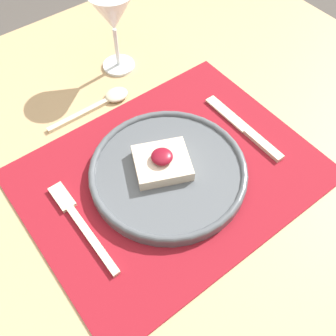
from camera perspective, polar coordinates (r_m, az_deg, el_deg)
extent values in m
plane|color=#4C4742|center=(1.33, 0.20, -19.16)|extent=(8.00, 8.00, 0.00)
cube|color=tan|center=(0.68, 0.37, -1.69)|extent=(1.16, 1.07, 0.03)
cylinder|color=tan|center=(1.41, 5.32, 13.15)|extent=(0.06, 0.06, 0.70)
cube|color=maroon|center=(0.66, 0.38, -0.89)|extent=(0.48, 0.37, 0.00)
cylinder|color=#4C5156|center=(0.65, 0.00, -0.61)|extent=(0.26, 0.26, 0.02)
torus|color=#4C5156|center=(0.65, 0.00, -0.21)|extent=(0.26, 0.26, 0.01)
cube|color=beige|center=(0.64, -0.87, 0.75)|extent=(0.11, 0.11, 0.02)
ellipsoid|color=maroon|center=(0.63, -0.89, 1.68)|extent=(0.04, 0.04, 0.01)
cube|color=beige|center=(0.61, -10.91, -10.17)|extent=(0.01, 0.14, 0.01)
cube|color=beige|center=(0.65, -15.11, -4.08)|extent=(0.02, 0.05, 0.01)
cube|color=beige|center=(0.72, 13.66, 3.34)|extent=(0.02, 0.08, 0.01)
cube|color=beige|center=(0.75, 8.60, 7.81)|extent=(0.02, 0.10, 0.00)
cube|color=beige|center=(0.77, -12.79, 7.52)|extent=(0.13, 0.01, 0.01)
ellipsoid|color=beige|center=(0.79, -7.48, 10.52)|extent=(0.05, 0.04, 0.01)
cylinder|color=white|center=(0.86, -7.14, 14.58)|extent=(0.07, 0.07, 0.01)
cylinder|color=white|center=(0.83, -7.47, 16.95)|extent=(0.01, 0.01, 0.08)
cone|color=white|center=(0.79, -8.12, 21.54)|extent=(0.09, 0.09, 0.08)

